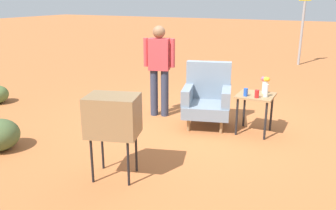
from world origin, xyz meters
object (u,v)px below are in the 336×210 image
object	(u,v)px
person_standing	(159,65)
flower_vase	(265,84)
road_sign	(303,21)
soda_can_red	(257,94)
soda_can_blue	(246,92)
side_table	(255,100)
tv_on_stand	(113,116)
armchair	(207,97)
bottle_short_clear	(266,91)

from	to	relation	value
person_standing	flower_vase	distance (m)	1.88
person_standing	road_sign	xyz separation A→B (m)	(1.64, 6.57, 0.44)
soda_can_red	soda_can_blue	bearing A→B (deg)	173.08
soda_can_blue	flower_vase	world-z (taller)	flower_vase
side_table	tv_on_stand	world-z (taller)	tv_on_stand
armchair	road_sign	bearing A→B (deg)	84.12
soda_can_blue	bottle_short_clear	bearing A→B (deg)	17.40
soda_can_red	flower_vase	distance (m)	0.35
soda_can_blue	soda_can_red	size ratio (longest dim) A/B	1.00
side_table	road_sign	xyz separation A→B (m)	(-0.13, 6.67, 0.84)
armchair	soda_can_blue	distance (m)	0.74
armchair	flower_vase	world-z (taller)	armchair
road_sign	armchair	bearing A→B (deg)	-95.88
side_table	person_standing	xyz separation A→B (m)	(-1.78, 0.10, 0.39)
soda_can_blue	bottle_short_clear	size ratio (longest dim) A/B	0.61
armchair	bottle_short_clear	xyz separation A→B (m)	(0.98, -0.08, 0.24)
armchair	bottle_short_clear	world-z (taller)	armchair
armchair	side_table	distance (m)	0.82
bottle_short_clear	flower_vase	xyz separation A→B (m)	(-0.06, 0.22, 0.05)
road_sign	flower_vase	world-z (taller)	road_sign
armchair	soda_can_red	xyz separation A→B (m)	(0.87, -0.19, 0.20)
tv_on_stand	road_sign	world-z (taller)	road_sign
side_table	soda_can_red	distance (m)	0.24
road_sign	side_table	bearing A→B (deg)	-88.87
armchair	soda_can_blue	xyz separation A→B (m)	(0.69, -0.17, 0.20)
road_sign	flower_vase	xyz separation A→B (m)	(0.23, -6.52, -0.59)
soda_can_blue	soda_can_red	distance (m)	0.18
armchair	person_standing	size ratio (longest dim) A/B	0.65
soda_can_blue	bottle_short_clear	world-z (taller)	bottle_short_clear
road_sign	tv_on_stand	bearing A→B (deg)	-96.60
person_standing	flower_vase	size ratio (longest dim) A/B	6.19
tv_on_stand	person_standing	world-z (taller)	person_standing
road_sign	soda_can_blue	size ratio (longest dim) A/B	20.00
armchair	soda_can_blue	bearing A→B (deg)	-13.84
person_standing	bottle_short_clear	bearing A→B (deg)	-4.88
side_table	soda_can_red	xyz separation A→B (m)	(0.05, -0.18, 0.16)
bottle_short_clear	flower_vase	world-z (taller)	flower_vase
side_table	tv_on_stand	bearing A→B (deg)	-117.54
tv_on_stand	flower_vase	xyz separation A→B (m)	(1.26, 2.38, 0.00)
person_standing	soda_can_red	size ratio (longest dim) A/B	13.44
soda_can_red	bottle_short_clear	bearing A→B (deg)	45.13
person_standing	soda_can_red	bearing A→B (deg)	-8.63
armchair	flower_vase	xyz separation A→B (m)	(0.92, 0.14, 0.29)
flower_vase	soda_can_red	bearing A→B (deg)	-98.47
soda_can_red	flower_vase	bearing A→B (deg)	81.53
person_standing	tv_on_stand	bearing A→B (deg)	-75.19
road_sign	flower_vase	size ratio (longest dim) A/B	9.21
soda_can_red	flower_vase	xyz separation A→B (m)	(0.05, 0.33, 0.09)
road_sign	soda_can_blue	distance (m)	6.86
tv_on_stand	soda_can_blue	size ratio (longest dim) A/B	8.44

